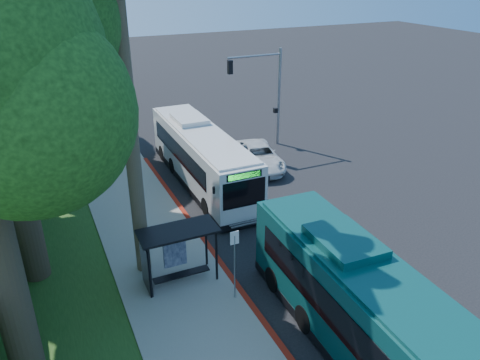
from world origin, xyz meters
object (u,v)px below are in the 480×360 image
white_bus (201,155)px  teal_bus (375,319)px  bus_shelter (172,245)px  pickup (258,156)px

white_bus → teal_bus: teal_bus is taller
bus_shelter → white_bus: (4.56, 8.85, -0.02)m
teal_bus → pickup: bearing=77.8°
bus_shelter → white_bus: 9.96m
white_bus → teal_bus: size_ratio=0.96×
bus_shelter → white_bus: size_ratio=0.26×
bus_shelter → pickup: (8.75, 9.50, -1.05)m
teal_bus → white_bus: bearing=92.1°
bus_shelter → teal_bus: bearing=-56.3°
bus_shelter → teal_bus: (4.66, -6.98, 0.05)m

